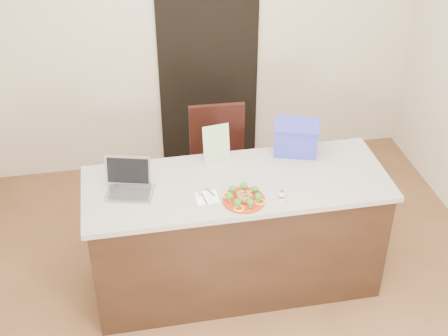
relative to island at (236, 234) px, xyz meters
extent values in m
plane|color=brown|center=(0.00, -0.25, -0.46)|extent=(4.00, 4.00, 0.00)
plane|color=beige|center=(0.00, 1.75, 0.89)|extent=(4.00, 0.00, 4.00)
cube|color=black|center=(0.10, 1.73, 0.54)|extent=(0.90, 0.02, 2.00)
cube|color=black|center=(0.00, 0.00, -0.02)|extent=(2.00, 0.70, 0.88)
cube|color=beige|center=(0.00, 0.00, 0.44)|extent=(2.06, 0.76, 0.04)
cylinder|color=#96280D|center=(0.00, -0.22, 0.47)|extent=(0.27, 0.27, 0.02)
torus|color=#96280D|center=(0.00, -0.22, 0.47)|extent=(0.27, 0.27, 0.01)
sphere|color=brown|center=(0.00, -0.22, 0.49)|extent=(0.04, 0.04, 0.04)
sphere|color=brown|center=(0.00, -0.19, 0.49)|extent=(0.04, 0.04, 0.04)
sphere|color=brown|center=(-0.02, -0.19, 0.49)|extent=(0.04, 0.04, 0.04)
sphere|color=brown|center=(-0.03, -0.21, 0.49)|extent=(0.04, 0.04, 0.04)
sphere|color=brown|center=(-0.03, -0.23, 0.49)|extent=(0.04, 0.04, 0.04)
sphere|color=brown|center=(-0.02, -0.25, 0.49)|extent=(0.04, 0.04, 0.04)
sphere|color=brown|center=(0.00, -0.26, 0.49)|extent=(0.04, 0.04, 0.04)
sphere|color=brown|center=(0.02, -0.25, 0.49)|extent=(0.04, 0.04, 0.04)
sphere|color=brown|center=(0.03, -0.23, 0.49)|extent=(0.04, 0.04, 0.04)
sphere|color=brown|center=(0.03, -0.21, 0.49)|extent=(0.04, 0.04, 0.04)
ellipsoid|color=#1E5416|center=(0.08, -0.18, 0.51)|extent=(0.05, 0.05, 0.04)
ellipsoid|color=#1E5416|center=(0.02, -0.13, 0.51)|extent=(0.05, 0.05, 0.04)
ellipsoid|color=#1E5416|center=(-0.06, -0.15, 0.51)|extent=(0.05, 0.05, 0.04)
ellipsoid|color=#1E5416|center=(-0.09, -0.22, 0.51)|extent=(0.05, 0.05, 0.04)
ellipsoid|color=#1E5416|center=(-0.06, -0.30, 0.51)|extent=(0.05, 0.05, 0.04)
ellipsoid|color=#1E5416|center=(0.02, -0.31, 0.51)|extent=(0.05, 0.05, 0.04)
ellipsoid|color=#1E5416|center=(0.08, -0.26, 0.51)|extent=(0.05, 0.05, 0.04)
torus|color=yellow|center=(0.05, -0.13, 0.48)|extent=(0.07, 0.07, 0.01)
torus|color=yellow|center=(-0.09, -0.17, 0.48)|extent=(0.07, 0.07, 0.01)
torus|color=yellow|center=(-0.05, -0.32, 0.48)|extent=(0.07, 0.07, 0.01)
torus|color=yellow|center=(0.09, -0.28, 0.48)|extent=(0.07, 0.07, 0.01)
cube|color=white|center=(-0.23, -0.15, 0.46)|extent=(0.15, 0.15, 0.01)
cube|color=#AAA9AE|center=(-0.25, -0.17, 0.47)|extent=(0.03, 0.12, 0.00)
cube|color=#AAA9AE|center=(-0.25, -0.10, 0.47)|extent=(0.04, 0.05, 0.00)
cube|color=white|center=(-0.20, -0.19, 0.47)|extent=(0.05, 0.09, 0.01)
cube|color=#AAA9AE|center=(-0.20, -0.10, 0.47)|extent=(0.05, 0.10, 0.00)
cylinder|color=white|center=(0.24, -0.25, 0.48)|extent=(0.03, 0.03, 0.05)
cylinder|color=white|center=(0.24, -0.25, 0.51)|extent=(0.02, 0.02, 0.01)
cylinder|color=#A83111|center=(0.24, -0.25, 0.52)|extent=(0.02, 0.02, 0.01)
cylinder|color=#A83111|center=(0.24, -0.25, 0.48)|extent=(0.03, 0.03, 0.02)
cube|color=#A1A1A6|center=(-0.71, -0.01, 0.46)|extent=(0.35, 0.28, 0.01)
cube|color=#A1A1A6|center=(-0.71, 0.10, 0.57)|extent=(0.31, 0.13, 0.20)
cube|color=black|center=(-0.71, 0.09, 0.57)|extent=(0.28, 0.11, 0.17)
cube|color=#29292C|center=(-0.71, -0.02, 0.47)|extent=(0.29, 0.21, 0.00)
cube|color=silver|center=(-0.09, 0.29, 0.59)|extent=(0.19, 0.07, 0.27)
cube|color=#2D31A2|center=(0.49, 0.29, 0.56)|extent=(0.35, 0.29, 0.21)
cube|color=#2D31A2|center=(0.49, 0.29, 0.68)|extent=(0.37, 0.32, 0.02)
cube|color=black|center=(0.03, 0.72, 0.02)|extent=(0.46, 0.46, 0.04)
cube|color=black|center=(0.03, 0.92, 0.29)|extent=(0.45, 0.06, 0.51)
cylinder|color=black|center=(-0.16, 0.53, -0.22)|extent=(0.04, 0.04, 0.48)
cylinder|color=black|center=(0.22, 0.53, -0.22)|extent=(0.04, 0.04, 0.48)
cylinder|color=black|center=(-0.16, 0.91, -0.22)|extent=(0.04, 0.04, 0.48)
cylinder|color=black|center=(0.22, 0.91, -0.22)|extent=(0.04, 0.04, 0.48)
camera|label=1|loc=(-0.72, -3.34, 2.87)|focal=50.00mm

